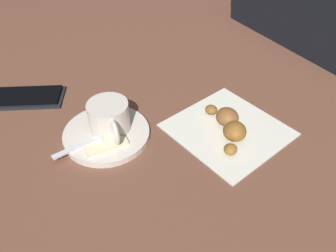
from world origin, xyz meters
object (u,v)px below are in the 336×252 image
at_px(saucer, 107,134).
at_px(laptop_bag, 301,1).
at_px(teaspoon, 103,135).
at_px(croissant, 230,124).
at_px(espresso_cup, 109,117).
at_px(napkin, 228,129).
at_px(cell_phone, 26,97).
at_px(sugar_packet, 106,146).

height_order(saucer, laptop_bag, laptop_bag).
distance_m(saucer, teaspoon, 0.01).
bearing_deg(croissant, espresso_cup, 156.66).
bearing_deg(napkin, saucer, 160.20).
xyz_separation_m(cell_phone, laptop_bag, (0.64, -0.01, 0.09)).
relative_size(napkin, croissant, 1.36).
bearing_deg(croissant, teaspoon, 161.50).
xyz_separation_m(saucer, sugar_packet, (-0.01, -0.04, 0.01)).
xyz_separation_m(saucer, teaspoon, (-0.01, -0.01, 0.01)).
bearing_deg(sugar_packet, laptop_bag, 16.91).
bearing_deg(sugar_packet, saucer, 71.34).
bearing_deg(laptop_bag, teaspoon, 99.26).
distance_m(sugar_packet, laptop_bag, 0.58).
height_order(saucer, cell_phone, same).
distance_m(teaspoon, laptop_bag, 0.57).
relative_size(teaspoon, napkin, 0.74).
bearing_deg(saucer, napkin, -19.80).
relative_size(sugar_packet, napkin, 0.39).
bearing_deg(napkin, croissant, -108.61).
bearing_deg(espresso_cup, laptop_bag, 16.53).
xyz_separation_m(sugar_packet, laptop_bag, (0.54, 0.19, 0.08)).
distance_m(sugar_packet, cell_phone, 0.23).
bearing_deg(cell_phone, espresso_cup, -53.13).
bearing_deg(napkin, laptop_bag, 34.82).
bearing_deg(teaspoon, laptop_bag, 17.26).
bearing_deg(saucer, sugar_packet, -105.67).
xyz_separation_m(espresso_cup, napkin, (0.19, -0.08, -0.03)).
relative_size(teaspoon, croissant, 1.01).
bearing_deg(cell_phone, saucer, -55.93).
bearing_deg(cell_phone, teaspoon, -59.05).
height_order(sugar_packet, napkin, sugar_packet).
bearing_deg(laptop_bag, espresso_cup, 98.53).
relative_size(espresso_cup, sugar_packet, 1.41).
height_order(croissant, cell_phone, croissant).
bearing_deg(espresso_cup, napkin, -21.74).
xyz_separation_m(saucer, napkin, (0.20, -0.07, -0.00)).
bearing_deg(saucer, cell_phone, 124.07).
relative_size(sugar_packet, cell_phone, 0.45).
bearing_deg(laptop_bag, croissant, 117.30).
distance_m(sugar_packet, croissant, 0.21).
xyz_separation_m(teaspoon, croissant, (0.20, -0.07, 0.00)).
height_order(teaspoon, croissant, croissant).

